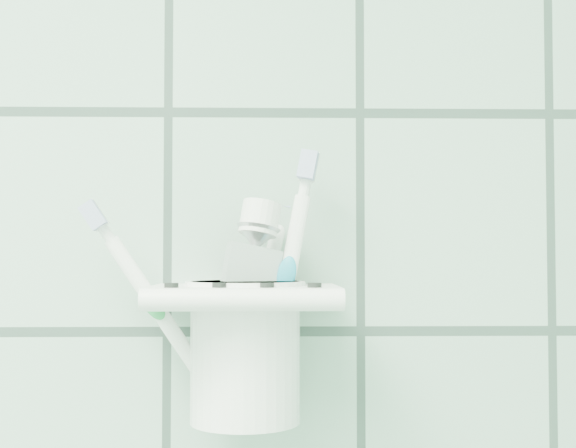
# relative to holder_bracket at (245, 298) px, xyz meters

# --- Properties ---
(holder_bracket) EXTENTS (0.13, 0.11, 0.04)m
(holder_bracket) POSITION_rel_holder_bracket_xyz_m (0.00, 0.00, 0.00)
(holder_bracket) COLOR white
(holder_bracket) RESTS_ON wall_back
(cup) EXTENTS (0.09, 0.09, 0.10)m
(cup) POSITION_rel_holder_bracket_xyz_m (0.00, 0.00, -0.03)
(cup) COLOR white
(cup) RESTS_ON holder_bracket
(toothbrush_pink) EXTENTS (0.09, 0.02, 0.17)m
(toothbrush_pink) POSITION_rel_holder_bracket_xyz_m (-0.02, 0.01, 0.01)
(toothbrush_pink) COLOR white
(toothbrush_pink) RESTS_ON cup
(toothbrush_blue) EXTENTS (0.04, 0.07, 0.18)m
(toothbrush_blue) POSITION_rel_holder_bracket_xyz_m (-0.01, -0.01, 0.01)
(toothbrush_blue) COLOR white
(toothbrush_blue) RESTS_ON cup
(toothbrush_orange) EXTENTS (0.04, 0.03, 0.19)m
(toothbrush_orange) POSITION_rel_holder_bracket_xyz_m (0.01, 0.01, 0.02)
(toothbrush_orange) COLOR white
(toothbrush_orange) RESTS_ON cup
(toothpaste_tube) EXTENTS (0.06, 0.04, 0.16)m
(toothpaste_tube) POSITION_rel_holder_bracket_xyz_m (-0.01, -0.01, 0.01)
(toothpaste_tube) COLOR silver
(toothpaste_tube) RESTS_ON cup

